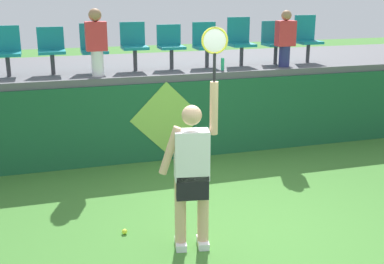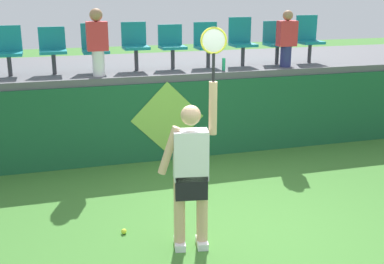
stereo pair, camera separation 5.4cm
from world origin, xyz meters
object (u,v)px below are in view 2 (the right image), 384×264
(stadium_chair_0, at_px, (8,49))
(stadium_chair_5, at_px, (207,43))
(stadium_chair_2, at_px, (95,46))
(stadium_chair_6, at_px, (242,39))
(spectator_0, at_px, (97,41))
(water_bottle, at_px, (224,64))
(stadium_chair_1, at_px, (53,48))
(stadium_chair_7, at_px, (276,40))
(stadium_chair_4, at_px, (172,44))
(tennis_ball, at_px, (124,231))
(tennis_player, at_px, (191,170))
(stadium_chair_8, at_px, (308,37))
(stadium_chair_3, at_px, (135,43))
(spectator_1, at_px, (287,38))

(stadium_chair_0, xyz_separation_m, stadium_chair_5, (3.44, -0.00, -0.01))
(stadium_chair_2, distance_m, stadium_chair_5, 2.03)
(stadium_chair_6, relative_size, spectator_0, 0.80)
(water_bottle, height_order, stadium_chair_0, stadium_chair_0)
(stadium_chair_1, xyz_separation_m, stadium_chair_7, (4.11, 0.00, 0.00))
(stadium_chair_1, height_order, stadium_chair_5, stadium_chair_5)
(stadium_chair_4, distance_m, stadium_chair_5, 0.67)
(stadium_chair_6, xyz_separation_m, stadium_chair_7, (0.70, -0.01, -0.04))
(tennis_ball, relative_size, spectator_0, 0.06)
(tennis_player, distance_m, tennis_ball, 1.27)
(stadium_chair_8, relative_size, spectator_0, 0.82)
(stadium_chair_1, distance_m, stadium_chair_3, 1.40)
(tennis_player, bearing_deg, spectator_1, 50.15)
(tennis_ball, distance_m, stadium_chair_5, 4.30)
(stadium_chair_2, bearing_deg, water_bottle, -13.01)
(stadium_chair_7, xyz_separation_m, spectator_0, (-3.41, -0.45, 0.14))
(spectator_1, bearing_deg, stadium_chair_2, 172.62)
(stadium_chair_4, distance_m, stadium_chair_8, 2.74)
(stadium_chair_4, bearing_deg, stadium_chair_6, 0.50)
(tennis_player, height_order, tennis_ball, tennis_player)
(tennis_player, xyz_separation_m, spectator_1, (2.77, 3.32, 1.05))
(stadium_chair_4, bearing_deg, stadium_chair_1, 179.97)
(tennis_player, height_order, stadium_chair_2, tennis_player)
(stadium_chair_0, relative_size, stadium_chair_4, 1.05)
(stadium_chair_4, xyz_separation_m, stadium_chair_7, (2.05, 0.00, 0.00))
(tennis_player, bearing_deg, stadium_chair_3, 89.05)
(stadium_chair_4, xyz_separation_m, spectator_1, (2.05, -0.43, 0.09))
(tennis_ball, height_order, water_bottle, water_bottle)
(stadium_chair_2, relative_size, spectator_0, 0.75)
(stadium_chair_2, height_order, stadium_chair_3, stadium_chair_3)
(spectator_1, bearing_deg, tennis_ball, -141.16)
(water_bottle, relative_size, stadium_chair_5, 0.27)
(stadium_chair_0, height_order, spectator_1, spectator_1)
(spectator_0, distance_m, spectator_1, 3.41)
(tennis_player, relative_size, tennis_ball, 37.98)
(tennis_player, relative_size, stadium_chair_4, 3.25)
(stadium_chair_2, bearing_deg, stadium_chair_8, 0.05)
(stadium_chair_5, height_order, stadium_chair_6, stadium_chair_6)
(tennis_ball, xyz_separation_m, stadium_chair_4, (1.43, 3.23, 1.88))
(tennis_ball, xyz_separation_m, stadium_chair_6, (2.78, 3.25, 1.92))
(stadium_chair_3, bearing_deg, tennis_ball, -103.35)
(water_bottle, height_order, stadium_chair_8, stadium_chair_8)
(tennis_ball, xyz_separation_m, stadium_chair_5, (2.10, 3.24, 1.88))
(stadium_chair_0, xyz_separation_m, stadium_chair_3, (2.11, -0.00, 0.02))
(stadium_chair_2, distance_m, stadium_chair_3, 0.70)
(stadium_chair_1, distance_m, stadium_chair_5, 2.73)
(stadium_chair_1, height_order, spectator_1, spectator_1)
(stadium_chair_2, xyz_separation_m, stadium_chair_5, (2.03, -0.00, -0.00))
(stadium_chair_6, relative_size, stadium_chair_7, 1.10)
(stadium_chair_2, xyz_separation_m, stadium_chair_8, (4.10, 0.00, 0.04))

